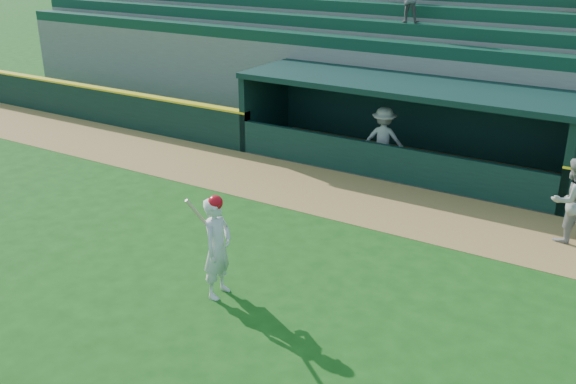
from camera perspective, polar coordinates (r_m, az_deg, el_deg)
name	(u,v)px	position (r m, az deg, el deg)	size (l,w,h in m)	color
ground	(245,280)	(12.55, -3.88, -7.85)	(120.00, 120.00, 0.00)	#154611
warning_track	(356,198)	(16.37, 6.09, -0.54)	(40.00, 3.00, 0.01)	olive
field_wall_left	(74,101)	(24.83, -18.53, 7.70)	(15.50, 0.30, 1.20)	black
wall_stripe_left	(71,84)	(24.69, -18.70, 9.11)	(15.50, 0.32, 0.06)	yellow
dugout_player_front	(571,200)	(14.97, 23.85, -0.67)	(0.92, 0.72, 1.89)	gray
dugout_player_inside	(383,139)	(18.16, 8.47, 4.66)	(1.18, 0.68, 1.82)	#A9AAA4
dugout	(406,119)	(18.64, 10.47, 6.43)	(9.40, 2.80, 2.46)	slate
stands	(461,58)	(22.64, 15.09, 11.44)	(34.50, 6.25, 6.26)	slate
batter_at_plate	(217,246)	(11.68, -6.31, -4.83)	(0.60, 0.81, 2.00)	silver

